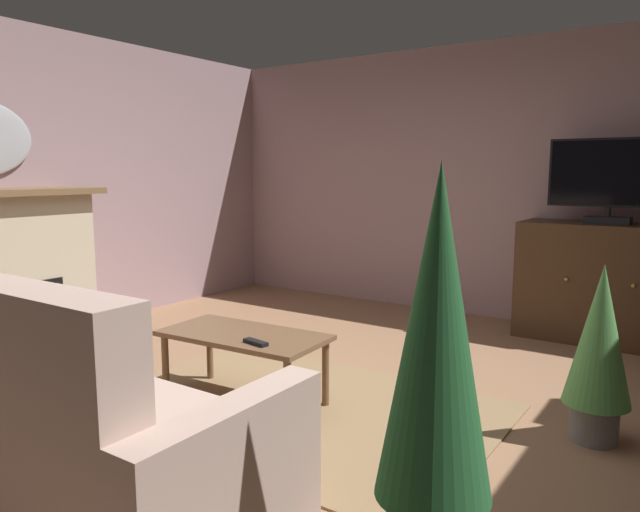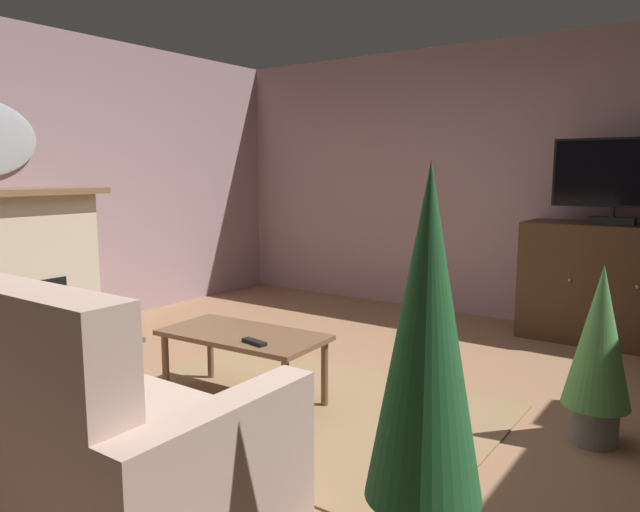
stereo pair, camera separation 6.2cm
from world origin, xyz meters
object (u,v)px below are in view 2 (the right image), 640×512
at_px(coffee_table, 243,341).
at_px(tv_remote, 254,342).
at_px(potted_plant_on_hearth_side, 426,368).
at_px(fireplace, 3,276).
at_px(television, 615,179).
at_px(potted_plant_tall_palm_by_window, 599,347).
at_px(tv_cabinet, 608,287).
at_px(sofa_floral, 43,426).

height_order(coffee_table, tv_remote, tv_remote).
bearing_deg(potted_plant_on_hearth_side, tv_remote, 150.97).
bearing_deg(fireplace, potted_plant_on_hearth_side, -8.98).
bearing_deg(tv_remote, television, 73.10).
relative_size(television, potted_plant_tall_palm_by_window, 0.99).
bearing_deg(tv_cabinet, coffee_table, -120.40).
distance_m(tv_remote, sofa_floral, 1.20).
height_order(fireplace, sofa_floral, fireplace).
xyz_separation_m(tv_cabinet, potted_plant_tall_palm_by_window, (0.29, -2.06, 0.05)).
bearing_deg(coffee_table, fireplace, -171.75).
bearing_deg(coffee_table, potted_plant_tall_palm_by_window, 19.39).
height_order(fireplace, coffee_table, fireplace).
distance_m(tv_cabinet, potted_plant_tall_palm_by_window, 2.08).
bearing_deg(tv_remote, fireplace, -166.43).
bearing_deg(sofa_floral, potted_plant_tall_palm_by_window, 47.20).
xyz_separation_m(television, sofa_floral, (-1.55, -4.00, -1.03)).
xyz_separation_m(sofa_floral, potted_plant_tall_palm_by_window, (1.84, 1.99, 0.18)).
xyz_separation_m(coffee_table, potted_plant_on_hearth_side, (1.66, -0.94, 0.42)).
relative_size(television, potted_plant_on_hearth_side, 0.65).
bearing_deg(sofa_floral, tv_cabinet, 69.07).
relative_size(tv_cabinet, coffee_table, 1.29).
height_order(tv_cabinet, sofa_floral, sofa_floral).
bearing_deg(sofa_floral, television, 68.81).
xyz_separation_m(fireplace, potted_plant_on_hearth_side, (3.89, -0.61, 0.19)).
distance_m(fireplace, tv_cabinet, 4.90).
xyz_separation_m(potted_plant_tall_palm_by_window, potted_plant_on_hearth_side, (-0.24, -1.60, 0.29)).
distance_m(fireplace, potted_plant_on_hearth_side, 3.94).
relative_size(television, coffee_table, 0.91).
distance_m(coffee_table, potted_plant_on_hearth_side, 1.95).
xyz_separation_m(coffee_table, sofa_floral, (0.05, -1.32, -0.05)).
height_order(television, sofa_floral, television).
bearing_deg(television, tv_remote, -116.17).
relative_size(fireplace, potted_plant_tall_palm_by_window, 1.71).
bearing_deg(potted_plant_tall_palm_by_window, fireplace, -166.51).
distance_m(fireplace, television, 4.92).
relative_size(coffee_table, potted_plant_on_hearth_side, 0.72).
bearing_deg(potted_plant_tall_palm_by_window, coffee_table, -160.61).
height_order(tv_cabinet, potted_plant_on_hearth_side, potted_plant_on_hearth_side).
distance_m(tv_cabinet, tv_remote, 3.18).
bearing_deg(television, coffee_table, -120.89).
xyz_separation_m(tv_remote, potted_plant_tall_palm_by_window, (1.68, 0.81, 0.06)).
distance_m(television, tv_remote, 3.26).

